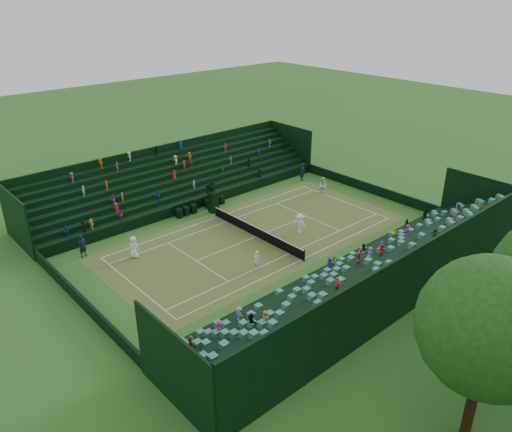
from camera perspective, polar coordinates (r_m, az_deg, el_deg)
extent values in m
plane|color=#306620|center=(43.68, 0.00, -2.38)|extent=(160.00, 160.00, 0.00)
cube|color=#356F25|center=(43.68, 0.00, -2.38)|extent=(12.97, 26.77, 0.01)
cube|color=black|center=(54.42, 12.62, 3.22)|extent=(17.17, 0.20, 1.00)
cube|color=black|center=(36.34, -19.33, -9.15)|extent=(17.17, 0.20, 1.00)
cube|color=black|center=(38.31, 8.51, -6.02)|extent=(0.20, 31.77, 1.00)
cube|color=black|center=(49.54, -6.54, 1.49)|extent=(0.20, 31.77, 1.00)
cube|color=black|center=(38.04, 9.08, -6.30)|extent=(0.80, 32.00, 1.00)
cube|color=black|center=(37.51, 10.04, -6.46)|extent=(0.80, 32.00, 1.45)
cube|color=black|center=(36.99, 11.03, -6.62)|extent=(0.80, 32.00, 1.90)
cube|color=black|center=(36.48, 12.05, -6.78)|extent=(0.80, 32.00, 2.35)
cube|color=black|center=(35.98, 13.10, -6.95)|extent=(0.80, 32.00, 2.80)
cube|color=black|center=(35.50, 14.18, -7.12)|extent=(0.80, 32.00, 3.25)
cube|color=black|center=(35.03, 15.28, -7.29)|extent=(0.80, 32.00, 3.70)
cube|color=black|center=(34.57, 16.42, -7.47)|extent=(0.80, 32.00, 4.15)
cube|color=black|center=(34.17, 17.20, -7.24)|extent=(0.20, 32.00, 4.90)
cube|color=black|center=(49.92, -6.87, 1.66)|extent=(0.80, 32.00, 1.00)
cube|color=black|center=(50.44, -7.41, 2.16)|extent=(0.80, 32.00, 1.45)
cube|color=black|center=(50.98, -7.94, 2.65)|extent=(0.80, 32.00, 1.90)
cube|color=black|center=(51.52, -8.46, 3.13)|extent=(0.80, 32.00, 2.35)
cube|color=black|center=(52.07, -8.96, 3.60)|extent=(0.80, 32.00, 2.80)
cube|color=black|center=(52.63, -9.46, 4.05)|extent=(0.80, 32.00, 3.25)
cube|color=black|center=(53.19, -9.95, 4.50)|extent=(0.80, 32.00, 3.70)
cube|color=black|center=(53.76, -10.42, 4.94)|extent=(0.80, 32.00, 4.15)
cube|color=black|center=(54.05, -10.74, 5.44)|extent=(0.20, 32.00, 4.90)
cylinder|color=black|center=(47.51, -4.64, 0.57)|extent=(0.10, 0.10, 1.06)
cylinder|color=black|center=(39.81, 5.56, -4.53)|extent=(0.10, 0.10, 1.06)
cube|color=black|center=(43.48, 0.00, -1.84)|extent=(11.57, 0.02, 0.86)
cube|color=white|center=(43.27, 0.00, -1.29)|extent=(11.57, 0.04, 0.07)
cylinder|color=black|center=(27.25, 23.28, -19.58)|extent=(0.50, 0.50, 3.50)
sphere|color=#144413|center=(24.34, 25.17, -11.42)|extent=(6.40, 6.40, 6.40)
cube|color=black|center=(48.20, -4.89, 1.54)|extent=(0.78, 0.78, 2.01)
cube|color=black|center=(47.80, -4.93, 2.71)|extent=(1.00, 1.00, 0.11)
cube|color=black|center=(47.95, -5.23, 3.27)|extent=(0.09, 1.00, 0.78)
imported|color=black|center=(47.59, -4.96, 3.35)|extent=(0.40, 0.51, 1.04)
cube|color=black|center=(47.68, -8.76, 0.31)|extent=(0.54, 0.54, 0.86)
cube|color=black|center=(47.67, -8.98, 1.00)|extent=(0.06, 0.54, 0.54)
cube|color=black|center=(48.07, -7.97, 0.57)|extent=(0.54, 0.54, 0.86)
cube|color=black|center=(48.06, -8.19, 1.26)|extent=(0.06, 0.54, 0.54)
cube|color=black|center=(48.47, -7.19, 0.83)|extent=(0.54, 0.54, 0.86)
cube|color=black|center=(48.47, -7.41, 1.51)|extent=(0.06, 0.54, 0.54)
cube|color=black|center=(49.42, -5.48, 1.40)|extent=(0.54, 0.54, 0.86)
cube|color=black|center=(49.41, -5.70, 2.06)|extent=(0.06, 0.54, 0.54)
cube|color=black|center=(49.85, -4.75, 1.64)|extent=(0.54, 0.54, 0.86)
cube|color=black|center=(49.84, -4.96, 2.30)|extent=(0.06, 0.54, 0.54)
cube|color=black|center=(50.29, -4.02, 1.88)|extent=(0.54, 0.54, 0.86)
cube|color=black|center=(50.28, -4.23, 2.54)|extent=(0.06, 0.54, 0.54)
imported|color=white|center=(41.23, -13.80, -3.46)|extent=(1.06, 0.89, 1.86)
imported|color=silver|center=(38.36, 0.10, -5.08)|extent=(0.71, 0.58, 1.68)
imported|color=silver|center=(52.91, 7.65, 3.45)|extent=(1.04, 0.90, 1.81)
imported|color=white|center=(44.20, 4.99, -0.85)|extent=(1.26, 0.85, 1.80)
imported|color=black|center=(56.46, 5.32, 5.05)|extent=(0.70, 0.85, 1.99)
imported|color=black|center=(42.51, -19.21, -3.24)|extent=(0.60, 0.78, 1.93)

